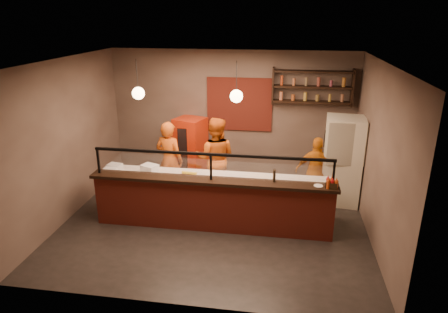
% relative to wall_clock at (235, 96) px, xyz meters
% --- Properties ---
extents(floor, '(6.00, 6.00, 0.00)m').
position_rel_wall_clock_xyz_m(floor, '(-0.10, -2.46, -2.10)').
color(floor, black).
rests_on(floor, ground).
extents(ceiling, '(6.00, 6.00, 0.00)m').
position_rel_wall_clock_xyz_m(ceiling, '(-0.10, -2.46, 1.10)').
color(ceiling, '#37312B').
rests_on(ceiling, wall_back).
extents(wall_back, '(6.00, 0.00, 6.00)m').
position_rel_wall_clock_xyz_m(wall_back, '(-0.10, 0.04, -0.50)').
color(wall_back, '#725F54').
rests_on(wall_back, floor).
extents(wall_left, '(0.00, 5.00, 5.00)m').
position_rel_wall_clock_xyz_m(wall_left, '(-3.10, -2.46, -0.50)').
color(wall_left, '#725F54').
rests_on(wall_left, floor).
extents(wall_right, '(0.00, 5.00, 5.00)m').
position_rel_wall_clock_xyz_m(wall_right, '(2.90, -2.46, -0.50)').
color(wall_right, '#725F54').
rests_on(wall_right, floor).
extents(wall_front, '(6.00, 0.00, 6.00)m').
position_rel_wall_clock_xyz_m(wall_front, '(-0.10, -4.96, -0.50)').
color(wall_front, '#725F54').
rests_on(wall_front, floor).
extents(brick_patch, '(1.60, 0.04, 1.30)m').
position_rel_wall_clock_xyz_m(brick_patch, '(0.10, 0.01, -0.20)').
color(brick_patch, maroon).
rests_on(brick_patch, wall_back).
extents(service_counter, '(4.60, 0.25, 1.00)m').
position_rel_wall_clock_xyz_m(service_counter, '(-0.10, -2.76, -1.60)').
color(service_counter, maroon).
rests_on(service_counter, floor).
extents(counter_ledge, '(4.70, 0.37, 0.06)m').
position_rel_wall_clock_xyz_m(counter_ledge, '(-0.10, -2.76, -1.07)').
color(counter_ledge, black).
rests_on(counter_ledge, service_counter).
extents(worktop_cabinet, '(4.60, 0.75, 0.85)m').
position_rel_wall_clock_xyz_m(worktop_cabinet, '(-0.10, -2.26, -1.68)').
color(worktop_cabinet, gray).
rests_on(worktop_cabinet, floor).
extents(worktop, '(4.60, 0.75, 0.05)m').
position_rel_wall_clock_xyz_m(worktop, '(-0.10, -2.26, -1.23)').
color(worktop, white).
rests_on(worktop, worktop_cabinet).
extents(sneeze_guard, '(4.50, 0.05, 0.52)m').
position_rel_wall_clock_xyz_m(sneeze_guard, '(-0.10, -2.76, -0.73)').
color(sneeze_guard, white).
rests_on(sneeze_guard, counter_ledge).
extents(wall_shelving, '(1.84, 0.28, 0.85)m').
position_rel_wall_clock_xyz_m(wall_shelving, '(1.80, -0.14, 0.30)').
color(wall_shelving, black).
rests_on(wall_shelving, wall_back).
extents(wall_clock, '(0.30, 0.04, 0.30)m').
position_rel_wall_clock_xyz_m(wall_clock, '(0.00, 0.00, 0.00)').
color(wall_clock, black).
rests_on(wall_clock, wall_back).
extents(pendant_left, '(0.24, 0.24, 0.77)m').
position_rel_wall_clock_xyz_m(pendant_left, '(-1.60, -2.26, 0.45)').
color(pendant_left, black).
rests_on(pendant_left, ceiling).
extents(pendant_right, '(0.24, 0.24, 0.77)m').
position_rel_wall_clock_xyz_m(pendant_right, '(0.30, -2.26, 0.45)').
color(pendant_right, black).
rests_on(pendant_right, ceiling).
extents(cook_left, '(0.73, 0.57, 1.78)m').
position_rel_wall_clock_xyz_m(cook_left, '(-1.30, -1.42, -1.21)').
color(cook_left, '#CC5413').
rests_on(cook_left, floor).
extents(cook_mid, '(0.92, 0.71, 1.88)m').
position_rel_wall_clock_xyz_m(cook_mid, '(-0.28, -1.30, -1.16)').
color(cook_mid, '#C65512').
rests_on(cook_mid, floor).
extents(cook_right, '(0.94, 0.49, 1.54)m').
position_rel_wall_clock_xyz_m(cook_right, '(1.95, -1.32, -1.33)').
color(cook_right, '#C96D12').
rests_on(cook_right, floor).
extents(fridge, '(0.88, 0.83, 1.94)m').
position_rel_wall_clock_xyz_m(fridge, '(2.50, -1.09, -1.13)').
color(fridge, beige).
rests_on(fridge, floor).
extents(red_cooler, '(0.84, 0.81, 1.58)m').
position_rel_wall_clock_xyz_m(red_cooler, '(-1.08, -0.31, -1.31)').
color(red_cooler, red).
rests_on(red_cooler, floor).
extents(pizza_dough, '(0.70, 0.70, 0.01)m').
position_rel_wall_clock_xyz_m(pizza_dough, '(0.73, -2.22, -1.19)').
color(pizza_dough, beige).
rests_on(pizza_dough, worktop).
extents(prep_tub_a, '(0.31, 0.27, 0.14)m').
position_rel_wall_clock_xyz_m(prep_tub_a, '(-2.25, -2.22, -1.13)').
color(prep_tub_a, silver).
rests_on(prep_tub_a, worktop).
extents(prep_tub_b, '(0.39, 0.35, 0.16)m').
position_rel_wall_clock_xyz_m(prep_tub_b, '(-1.50, -2.19, -1.12)').
color(prep_tub_b, white).
rests_on(prep_tub_b, worktop).
extents(prep_tub_c, '(0.28, 0.23, 0.13)m').
position_rel_wall_clock_xyz_m(prep_tub_c, '(-2.25, -2.44, -1.13)').
color(prep_tub_c, white).
rests_on(prep_tub_c, worktop).
extents(rolling_pin, '(0.32, 0.09, 0.05)m').
position_rel_wall_clock_xyz_m(rolling_pin, '(-0.66, -2.19, -1.17)').
color(rolling_pin, gold).
rests_on(rolling_pin, worktop).
extents(condiment_caddy, '(0.24, 0.21, 0.11)m').
position_rel_wall_clock_xyz_m(condiment_caddy, '(2.10, -2.80, -0.98)').
color(condiment_caddy, black).
rests_on(condiment_caddy, counter_ledge).
extents(pepper_mill, '(0.05, 0.05, 0.23)m').
position_rel_wall_clock_xyz_m(pepper_mill, '(1.07, -2.69, -0.93)').
color(pepper_mill, black).
rests_on(pepper_mill, counter_ledge).
extents(small_plate, '(0.18, 0.18, 0.01)m').
position_rel_wall_clock_xyz_m(small_plate, '(1.87, -2.76, -1.03)').
color(small_plate, silver).
rests_on(small_plate, counter_ledge).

